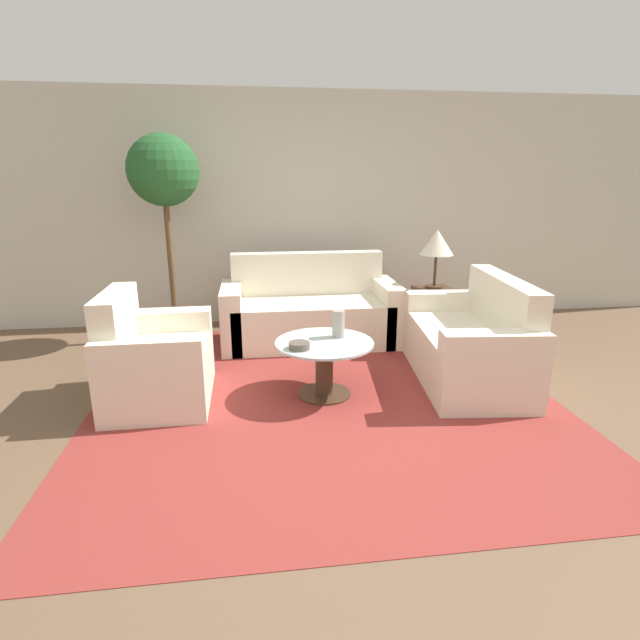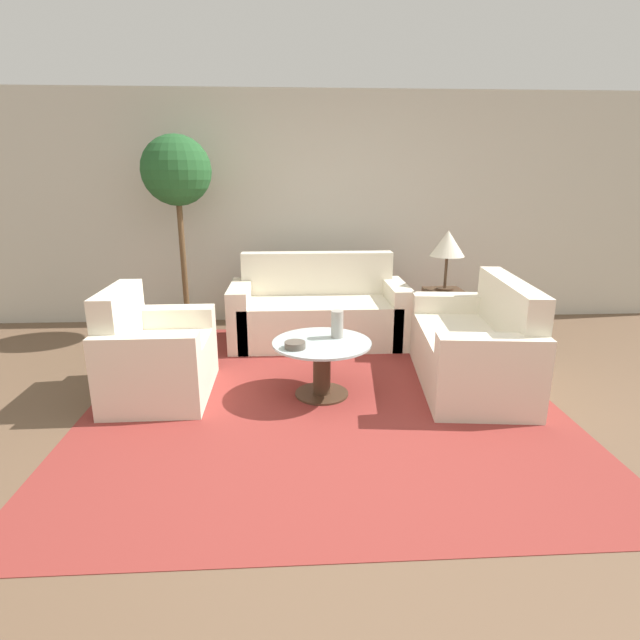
{
  "view_description": "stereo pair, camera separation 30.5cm",
  "coord_description": "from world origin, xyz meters",
  "views": [
    {
      "loc": [
        -0.58,
        -2.79,
        1.68
      ],
      "look_at": [
        -0.06,
        1.08,
        0.55
      ],
      "focal_mm": 28.0,
      "sensor_mm": 36.0,
      "label": 1
    },
    {
      "loc": [
        -0.28,
        -2.82,
        1.68
      ],
      "look_at": [
        -0.06,
        1.08,
        0.55
      ],
      "focal_mm": 28.0,
      "sensor_mm": 36.0,
      "label": 2
    }
  ],
  "objects": [
    {
      "name": "ground_plane",
      "position": [
        0.0,
        0.0,
        0.0
      ],
      "size": [
        14.0,
        14.0,
        0.0
      ],
      "primitive_type": "plane",
      "color": "brown"
    },
    {
      "name": "wall_back",
      "position": [
        0.0,
        3.08,
        1.3
      ],
      "size": [
        10.0,
        0.06,
        2.6
      ],
      "color": "beige",
      "rests_on": "ground_plane"
    },
    {
      "name": "rug",
      "position": [
        -0.06,
        0.83,
        0.0
      ],
      "size": [
        3.53,
        3.62,
        0.01
      ],
      "color": "maroon",
      "rests_on": "ground_plane"
    },
    {
      "name": "sofa_main",
      "position": [
        -0.01,
        2.22,
        0.3
      ],
      "size": [
        1.81,
        0.81,
        0.9
      ],
      "color": "beige",
      "rests_on": "ground_plane"
    },
    {
      "name": "armchair",
      "position": [
        -1.38,
        0.92,
        0.3
      ],
      "size": [
        0.75,
        0.96,
        0.86
      ],
      "rotation": [
        0.0,
        0.0,
        1.58
      ],
      "color": "beige",
      "rests_on": "ground_plane"
    },
    {
      "name": "loveseat",
      "position": [
        1.24,
        0.99,
        0.3
      ],
      "size": [
        0.92,
        1.55,
        0.88
      ],
      "rotation": [
        0.0,
        0.0,
        -1.68
      ],
      "color": "beige",
      "rests_on": "ground_plane"
    },
    {
      "name": "coffee_table",
      "position": [
        -0.06,
        0.83,
        0.29
      ],
      "size": [
        0.77,
        0.77,
        0.45
      ],
      "color": "#422D1E",
      "rests_on": "ground_plane"
    },
    {
      "name": "side_table",
      "position": [
        1.27,
        2.06,
        0.28
      ],
      "size": [
        0.38,
        0.38,
        0.56
      ],
      "color": "#422D1E",
      "rests_on": "ground_plane"
    },
    {
      "name": "table_lamp",
      "position": [
        1.27,
        2.06,
        1.02
      ],
      "size": [
        0.34,
        0.34,
        0.6
      ],
      "color": "#422D1E",
      "rests_on": "side_table"
    },
    {
      "name": "potted_plant",
      "position": [
        -1.43,
        2.49,
        1.57
      ],
      "size": [
        0.7,
        0.7,
        2.09
      ],
      "color": "#93704C",
      "rests_on": "ground_plane"
    },
    {
      "name": "vase",
      "position": [
        0.07,
        0.93,
        0.56
      ],
      "size": [
        0.1,
        0.1,
        0.22
      ],
      "color": "#9E998E",
      "rests_on": "coffee_table"
    },
    {
      "name": "bowl",
      "position": [
        -0.27,
        0.69,
        0.47
      ],
      "size": [
        0.16,
        0.16,
        0.05
      ],
      "color": "brown",
      "rests_on": "coffee_table"
    }
  ]
}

